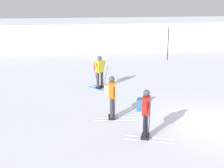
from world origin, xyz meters
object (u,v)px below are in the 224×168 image
skier_orange (111,95)px  trail_marker_pole (168,44)px  skier_yellow (100,70)px  skier_red (145,112)px

skier_orange → trail_marker_pole: bearing=60.8°
skier_yellow → skier_red: (0.77, -6.00, -0.00)m
skier_orange → trail_marker_pole: size_ratio=0.71×
skier_orange → trail_marker_pole: trail_marker_pole is taller
skier_yellow → skier_red: bearing=-82.7°
skier_yellow → skier_orange: bearing=-90.8°
skier_orange → skier_yellow: (0.06, 4.14, -0.00)m
skier_red → skier_orange: bearing=114.0°
skier_yellow → trail_marker_pole: size_ratio=0.71×
skier_orange → skier_red: same height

